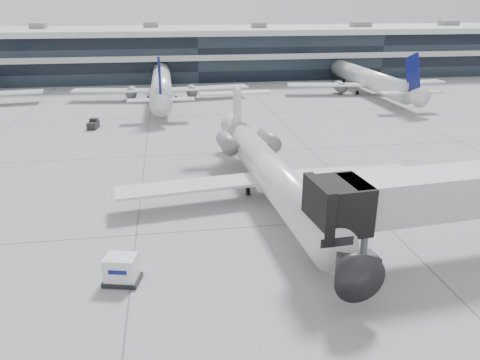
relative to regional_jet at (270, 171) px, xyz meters
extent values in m
plane|color=gray|center=(-1.76, -5.45, -2.71)|extent=(220.00, 220.00, 0.00)
cube|color=black|center=(-1.76, 76.55, 2.29)|extent=(170.00, 22.00, 10.00)
cylinder|color=silver|center=(0.07, -0.99, -0.08)|extent=(4.94, 27.53, 3.08)
cone|color=black|center=(1.11, -16.25, -0.08)|extent=(3.29, 3.40, 3.08)
cone|color=silver|center=(-0.99, 14.49, 0.26)|extent=(3.17, 3.84, 2.93)
cube|color=silver|center=(-7.41, -0.36, -0.88)|extent=(12.84, 4.67, 0.25)
cube|color=silver|center=(7.39, 0.65, -0.88)|extent=(12.56, 2.99, 0.25)
cylinder|color=slate|center=(-2.85, 8.18, 0.37)|extent=(1.97, 3.99, 1.71)
cylinder|color=slate|center=(1.71, 8.50, 0.37)|extent=(1.97, 3.99, 1.71)
cube|color=silver|center=(-0.94, 13.80, 2.65)|extent=(0.52, 2.98, 5.13)
cube|color=silver|center=(-0.97, 14.26, 4.48)|extent=(8.32, 2.38, 0.18)
cylinder|color=black|center=(0.81, -11.81, -2.39)|extent=(0.25, 0.65, 0.64)
cylinder|color=black|center=(-1.80, 1.17, -2.34)|extent=(0.32, 0.75, 0.73)
cylinder|color=black|center=(1.62, 1.40, -2.34)|extent=(0.32, 0.75, 0.73)
cube|color=silver|center=(10.05, -11.86, 2.19)|extent=(16.19, 4.70, 2.96)
cube|color=black|center=(1.88, -12.65, 2.08)|extent=(3.30, 3.91, 3.19)
cylinder|color=slate|center=(3.81, -12.46, -1.11)|extent=(0.50, 0.50, 3.19)
cube|color=black|center=(3.81, -12.46, -2.31)|extent=(2.19, 1.78, 0.80)
cube|color=black|center=(-12.28, -11.97, -2.53)|extent=(2.60, 2.16, 0.28)
cube|color=silver|center=(-12.28, -11.97, -1.60)|extent=(2.27, 1.90, 1.58)
cone|color=orange|center=(-4.63, 2.95, -2.44)|extent=(0.35, 0.35, 0.54)
cube|color=orange|center=(-4.63, 2.95, -2.69)|extent=(0.42, 0.42, 0.03)
cube|color=black|center=(-19.45, 28.64, -2.17)|extent=(1.64, 2.35, 0.88)
cube|color=black|center=(-19.36, 29.12, -1.58)|extent=(1.22, 1.06, 0.49)
cylinder|color=black|center=(-19.84, 29.51, -2.49)|extent=(0.25, 0.46, 0.43)
cylinder|color=black|center=(-18.78, 29.32, -2.49)|extent=(0.25, 0.46, 0.43)
cylinder|color=black|center=(-20.12, 27.96, -2.49)|extent=(0.25, 0.46, 0.43)
cylinder|color=black|center=(-19.06, 27.77, -2.49)|extent=(0.25, 0.46, 0.43)
camera|label=1|loc=(-8.74, -38.70, 14.30)|focal=35.00mm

